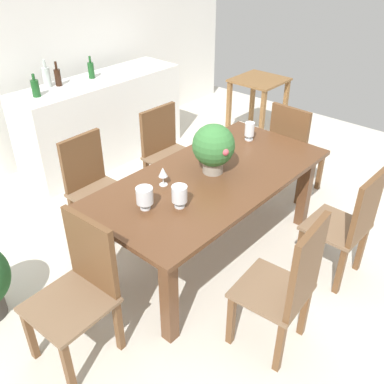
{
  "coord_description": "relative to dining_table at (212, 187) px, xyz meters",
  "views": [
    {
      "loc": [
        -2.27,
        -1.81,
        2.43
      ],
      "look_at": [
        -0.09,
        0.12,
        0.6
      ],
      "focal_mm": 40.06,
      "sensor_mm": 36.0,
      "label": 1
    }
  ],
  "objects": [
    {
      "name": "ground_plane",
      "position": [
        0.0,
        0.01,
        -0.65
      ],
      "size": [
        7.04,
        7.04,
        0.0
      ],
      "primitive_type": "plane",
      "color": "silver"
    },
    {
      "name": "wine_bottle_green",
      "position": [
        0.49,
        2.13,
        0.42
      ],
      "size": [
        0.07,
        0.07,
        0.24
      ],
      "color": "#194C1E",
      "rests_on": "kitchen_counter"
    },
    {
      "name": "wine_bottle_dark",
      "position": [
        0.1,
        2.18,
        0.42
      ],
      "size": [
        0.07,
        0.07,
        0.25
      ],
      "color": "black",
      "rests_on": "kitchen_counter"
    },
    {
      "name": "wine_glass",
      "position": [
        -0.35,
        0.19,
        0.21
      ],
      "size": [
        0.07,
        0.07,
        0.15
      ],
      "color": "silver",
      "rests_on": "dining_table"
    },
    {
      "name": "chair_far_left",
      "position": [
        -0.46,
        0.97,
        -0.14
      ],
      "size": [
        0.46,
        0.47,
        0.93
      ],
      "rotation": [
        0.0,
        0.0,
        0.02
      ],
      "color": "brown",
      "rests_on": "ground"
    },
    {
      "name": "back_wall",
      "position": [
        0.0,
        2.61,
        0.65
      ],
      "size": [
        6.4,
        0.1,
        2.6
      ],
      "primitive_type": "cube",
      "color": "white",
      "rests_on": "ground"
    },
    {
      "name": "kitchen_counter",
      "position": [
        0.52,
        2.06,
        -0.16
      ],
      "size": [
        1.98,
        0.58,
        0.98
      ],
      "primitive_type": "cube",
      "color": "white",
      "rests_on": "ground"
    },
    {
      "name": "chair_head_end",
      "position": [
        -1.27,
        0.01,
        -0.12
      ],
      "size": [
        0.5,
        0.48,
        0.97
      ],
      "rotation": [
        0.0,
        0.0,
        -1.52
      ],
      "color": "brown",
      "rests_on": "ground"
    },
    {
      "name": "chair_near_right",
      "position": [
        0.45,
        -0.96,
        -0.13
      ],
      "size": [
        0.45,
        0.43,
        0.95
      ],
      "rotation": [
        0.0,
        0.0,
        3.12
      ],
      "color": "brown",
      "rests_on": "ground"
    },
    {
      "name": "crystal_vase_right",
      "position": [
        -0.66,
        0.06,
        0.21
      ],
      "size": [
        0.12,
        0.12,
        0.16
      ],
      "color": "silver",
      "rests_on": "dining_table"
    },
    {
      "name": "chair_far_right",
      "position": [
        0.46,
        0.96,
        -0.14
      ],
      "size": [
        0.49,
        0.47,
        0.92
      ],
      "rotation": [
        0.0,
        0.0,
        -0.03
      ],
      "color": "brown",
      "rests_on": "ground"
    },
    {
      "name": "crystal_vase_left",
      "position": [
        0.72,
        0.17,
        0.21
      ],
      "size": [
        0.09,
        0.09,
        0.17
      ],
      "color": "silver",
      "rests_on": "dining_table"
    },
    {
      "name": "flower_centerpiece",
      "position": [
        0.05,
        0.04,
        0.33
      ],
      "size": [
        0.33,
        0.34,
        0.4
      ],
      "color": "gray",
      "rests_on": "dining_table"
    },
    {
      "name": "wine_bottle_clear",
      "position": [
        -0.23,
        2.06,
        0.41
      ],
      "size": [
        0.08,
        0.08,
        0.22
      ],
      "color": "#194C1E",
      "rests_on": "kitchen_counter"
    },
    {
      "name": "side_table",
      "position": [
        2.22,
        1.06,
        -0.06
      ],
      "size": [
        0.61,
        0.59,
        0.79
      ],
      "color": "brown",
      "rests_on": "ground"
    },
    {
      "name": "chair_near_left",
      "position": [
        -0.44,
        -0.97,
        -0.1
      ],
      "size": [
        0.47,
        0.46,
        1.03
      ],
      "rotation": [
        0.0,
        0.0,
        3.22
      ],
      "color": "brown",
      "rests_on": "ground"
    },
    {
      "name": "dining_table",
      "position": [
        0.0,
        0.0,
        0.0
      ],
      "size": [
        2.01,
        0.98,
        0.76
      ],
      "color": "brown",
      "rests_on": "ground"
    },
    {
      "name": "wine_bottle_tall",
      "position": [
        0.01,
        2.23,
        0.43
      ],
      "size": [
        0.08,
        0.08,
        0.28
      ],
      "color": "#B2BFB7",
      "rests_on": "kitchen_counter"
    },
    {
      "name": "crystal_vase_center_near",
      "position": [
        -0.49,
        -0.1,
        0.21
      ],
      "size": [
        0.11,
        0.11,
        0.16
      ],
      "color": "silver",
      "rests_on": "dining_table"
    },
    {
      "name": "chair_foot_end",
      "position": [
        1.27,
        0.0,
        -0.12
      ],
      "size": [
        0.49,
        0.46,
        0.98
      ],
      "rotation": [
        0.0,
        0.0,
        1.53
      ],
      "color": "brown",
      "rests_on": "ground"
    }
  ]
}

